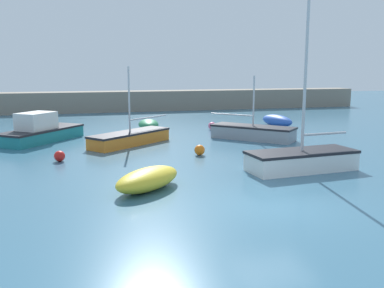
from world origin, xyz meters
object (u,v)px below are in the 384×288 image
at_px(motorboat_with_cabin, 40,131).
at_px(sailboat_twin_hulled, 130,138).
at_px(rowboat_white_midwater, 149,124).
at_px(mooring_buoy_pink, 212,126).
at_px(open_tender_yellow, 148,179).
at_px(sailboat_tall_mast, 302,159).
at_px(sailboat_short_mast, 253,132).
at_px(mooring_buoy_orange, 200,150).
at_px(rowboat_blue_near, 277,121).
at_px(mooring_buoy_red, 60,156).

bearing_deg(motorboat_with_cabin, sailboat_twin_hulled, -77.47).
distance_m(rowboat_white_midwater, mooring_buoy_pink, 4.69).
distance_m(open_tender_yellow, sailboat_tall_mast, 7.21).
bearing_deg(sailboat_short_mast, motorboat_with_cabin, -145.77).
distance_m(sailboat_short_mast, mooring_buoy_orange, 6.07).
relative_size(sailboat_tall_mast, motorboat_with_cabin, 1.27).
relative_size(motorboat_with_cabin, mooring_buoy_orange, 10.50).
relative_size(sailboat_short_mast, rowboat_white_midwater, 1.77).
relative_size(rowboat_blue_near, motorboat_with_cabin, 0.61).
xyz_separation_m(sailboat_short_mast, rowboat_blue_near, (4.20, 5.23, -0.01)).
relative_size(rowboat_white_midwater, mooring_buoy_red, 5.31).
relative_size(open_tender_yellow, mooring_buoy_red, 6.34).
distance_m(open_tender_yellow, motorboat_with_cabin, 13.07).
xyz_separation_m(rowboat_blue_near, open_tender_yellow, (-12.41, -14.82, -0.04)).
bearing_deg(rowboat_white_midwater, open_tender_yellow, 177.53).
xyz_separation_m(open_tender_yellow, sailboat_tall_mast, (7.09, 1.30, 0.10)).
relative_size(rowboat_blue_near, mooring_buoy_red, 6.70).
xyz_separation_m(motorboat_with_cabin, rowboat_white_midwater, (7.26, 3.47, -0.28)).
xyz_separation_m(rowboat_blue_near, mooring_buoy_orange, (-8.82, -9.17, -0.17)).
relative_size(sailboat_short_mast, sailboat_twin_hulled, 0.94).
xyz_separation_m(rowboat_white_midwater, mooring_buoy_orange, (1.12, -9.98, -0.11)).
xyz_separation_m(sailboat_twin_hulled, mooring_buoy_pink, (6.54, 4.64, -0.12)).
bearing_deg(sailboat_tall_mast, mooring_buoy_red, -29.11).
relative_size(sailboat_twin_hulled, mooring_buoy_pink, 9.16).
xyz_separation_m(motorboat_with_cabin, mooring_buoy_orange, (8.38, -6.51, -0.38)).
distance_m(mooring_buoy_orange, mooring_buoy_red, 7.02).
distance_m(sailboat_twin_hulled, mooring_buoy_red, 5.40).
xyz_separation_m(sailboat_short_mast, mooring_buoy_pink, (-1.23, 4.75, -0.17)).
distance_m(sailboat_short_mast, open_tender_yellow, 12.62).
height_order(sailboat_short_mast, sailboat_tall_mast, sailboat_tall_mast).
distance_m(sailboat_short_mast, rowboat_white_midwater, 8.33).
bearing_deg(sailboat_twin_hulled, open_tender_yellow, 48.05).
relative_size(sailboat_tall_mast, mooring_buoy_red, 13.88).
height_order(sailboat_short_mast, open_tender_yellow, sailboat_short_mast).
xyz_separation_m(sailboat_short_mast, sailboat_tall_mast, (-1.12, -8.28, 0.05)).
bearing_deg(sailboat_tall_mast, mooring_buoy_pink, -94.88).
bearing_deg(sailboat_tall_mast, rowboat_blue_near, -116.84).
height_order(open_tender_yellow, mooring_buoy_orange, open_tender_yellow).
height_order(sailboat_tall_mast, mooring_buoy_pink, sailboat_tall_mast).
relative_size(rowboat_blue_near, mooring_buoy_pink, 6.16).
height_order(sailboat_short_mast, motorboat_with_cabin, sailboat_short_mast).
bearing_deg(sailboat_tall_mast, mooring_buoy_orange, -56.54).
relative_size(open_tender_yellow, mooring_buoy_orange, 6.10).
distance_m(sailboat_twin_hulled, sailboat_tall_mast, 10.70).
relative_size(open_tender_yellow, rowboat_white_midwater, 1.19).
bearing_deg(mooring_buoy_pink, open_tender_yellow, -115.97).
bearing_deg(mooring_buoy_red, sailboat_tall_mast, -23.77).
bearing_deg(sailboat_short_mast, sailboat_tall_mast, -52.29).
bearing_deg(rowboat_blue_near, motorboat_with_cabin, 87.27).
distance_m(sailboat_short_mast, motorboat_with_cabin, 13.25).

